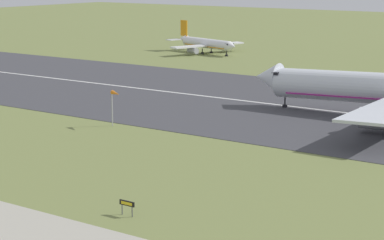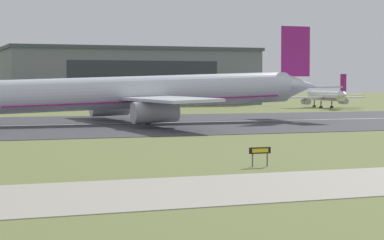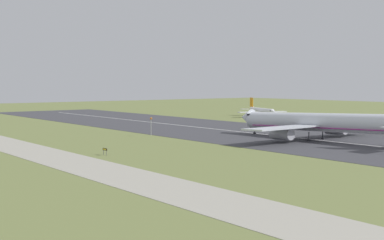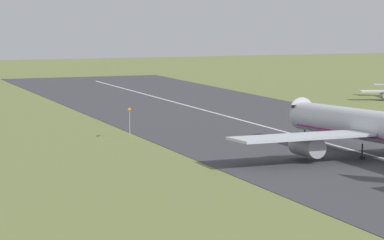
{
  "view_description": "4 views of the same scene",
  "coord_description": "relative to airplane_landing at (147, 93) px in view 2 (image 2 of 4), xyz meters",
  "views": [
    {
      "loc": [
        24.04,
        -8.81,
        23.14
      ],
      "look_at": [
        -27.39,
        64.23,
        4.81
      ],
      "focal_mm": 70.0,
      "sensor_mm": 36.0,
      "label": 1
    },
    {
      "loc": [
        -44.47,
        -8.18,
        6.45
      ],
      "look_at": [
        -15.85,
        68.47,
        2.25
      ],
      "focal_mm": 70.0,
      "sensor_mm": 36.0,
      "label": 2
    },
    {
      "loc": [
        80.61,
        -11.18,
        15.35
      ],
      "look_at": [
        -26.69,
        71.52,
        5.88
      ],
      "focal_mm": 50.0,
      "sensor_mm": 36.0,
      "label": 3
    },
    {
      "loc": [
        106.68,
        25.12,
        22.42
      ],
      "look_at": [
        -20.17,
        74.25,
        6.18
      ],
      "focal_mm": 85.0,
      "sensor_mm": 36.0,
      "label": 4
    }
  ],
  "objects": [
    {
      "name": "airplane_parked_east",
      "position": [
        61.3,
        50.1,
        -1.83
      ],
      "size": [
        20.68,
        21.74,
        8.23
      ],
      "color": "white",
      "rests_on": "ground_plane"
    },
    {
      "name": "runway_sign",
      "position": [
        -9.12,
        -58.81,
        -3.6
      ],
      "size": [
        1.76,
        0.13,
        1.48
      ],
      "color": "#4C4C51",
      "rests_on": "ground_plane"
    },
    {
      "name": "runway_strip",
      "position": [
        10.78,
        0.53,
        -4.69
      ],
      "size": [
        398.38,
        54.9,
        0.06
      ],
      "primitive_type": "cube",
      "color": "#3D3D42",
      "rests_on": "ground_plane"
    },
    {
      "name": "runway_centreline",
      "position": [
        10.78,
        0.53,
        -4.66
      ],
      "size": [
        358.55,
        0.7,
        0.01
      ],
      "primitive_type": "cube",
      "color": "silver",
      "rests_on": "runway_strip"
    },
    {
      "name": "hangar_building",
      "position": [
        23.84,
        97.27,
        3.25
      ],
      "size": [
        70.05,
        35.34,
        15.91
      ],
      "color": "slate",
      "rests_on": "ground_plane"
    },
    {
      "name": "airplane_landing",
      "position": [
        0.0,
        0.0,
        0.0
      ],
      "size": [
        59.11,
        48.26,
        15.62
      ],
      "color": "silver",
      "rests_on": "ground_plane"
    }
  ]
}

